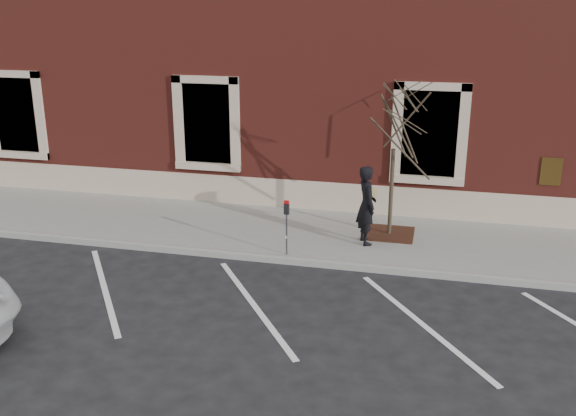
# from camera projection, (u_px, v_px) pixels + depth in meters

# --- Properties ---
(ground) EXTENTS (120.00, 120.00, 0.00)m
(ground) POSITION_uv_depth(u_px,v_px,m) (282.00, 262.00, 14.47)
(ground) COLOR #28282B
(ground) RESTS_ON ground
(sidewalk_near) EXTENTS (40.00, 3.50, 0.15)m
(sidewalk_near) POSITION_uv_depth(u_px,v_px,m) (299.00, 233.00, 16.06)
(sidewalk_near) COLOR gray
(sidewalk_near) RESTS_ON ground
(curb_near) EXTENTS (40.00, 0.12, 0.15)m
(curb_near) POSITION_uv_depth(u_px,v_px,m) (281.00, 260.00, 14.40)
(curb_near) COLOR #9E9E99
(curb_near) RESTS_ON ground
(parking_stripes) EXTENTS (28.00, 4.40, 0.01)m
(parking_stripes) POSITION_uv_depth(u_px,v_px,m) (254.00, 305.00, 12.43)
(parking_stripes) COLOR silver
(parking_stripes) RESTS_ON ground
(building_civic) EXTENTS (40.00, 8.62, 8.00)m
(building_civic) POSITION_uv_depth(u_px,v_px,m) (341.00, 54.00, 20.38)
(building_civic) COLOR maroon
(building_civic) RESTS_ON ground
(man) EXTENTS (0.68, 0.80, 1.87)m
(man) POSITION_uv_depth(u_px,v_px,m) (367.00, 205.00, 14.92)
(man) COLOR black
(man) RESTS_ON sidewalk_near
(parking_meter) EXTENTS (0.12, 0.09, 1.27)m
(parking_meter) POSITION_uv_depth(u_px,v_px,m) (287.00, 218.00, 14.24)
(parking_meter) COLOR #595B60
(parking_meter) RESTS_ON sidewalk_near
(tree_grate) EXTENTS (1.20, 1.20, 0.03)m
(tree_grate) POSITION_uv_depth(u_px,v_px,m) (389.00, 233.00, 15.78)
(tree_grate) COLOR #432115
(tree_grate) RESTS_ON sidewalk_near
(sapling) EXTENTS (2.34, 2.34, 3.90)m
(sapling) POSITION_uv_depth(u_px,v_px,m) (395.00, 124.00, 14.94)
(sapling) COLOR #403327
(sapling) RESTS_ON sidewalk_near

